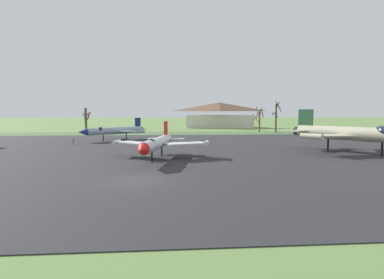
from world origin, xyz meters
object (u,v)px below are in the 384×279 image
object	(u,v)px
jet_fighter_front_left	(358,134)
visitor_building	(219,115)
info_placard_front_right	(73,140)
jet_fighter_front_right	(114,130)
jet_fighter_rear_center	(157,143)

from	to	relation	value
jet_fighter_front_left	visitor_building	bearing A→B (deg)	94.68
jet_fighter_front_left	info_placard_front_right	world-z (taller)	jet_fighter_front_left
jet_fighter_front_right	visitor_building	bearing A→B (deg)	60.49
jet_fighter_front_right	visitor_building	size ratio (longest dim) A/B	0.46
jet_fighter_rear_center	jet_fighter_front_left	bearing A→B (deg)	6.65
info_placard_front_right	jet_fighter_rear_center	world-z (taller)	jet_fighter_rear_center
jet_fighter_front_right	jet_fighter_rear_center	bearing A→B (deg)	-70.33
jet_fighter_front_left	jet_fighter_front_right	bearing A→B (deg)	147.55
jet_fighter_front_right	jet_fighter_front_left	bearing A→B (deg)	-32.45
info_placard_front_right	visitor_building	bearing A→B (deg)	59.67
jet_fighter_front_left	jet_fighter_front_right	world-z (taller)	jet_fighter_front_left
jet_fighter_front_left	jet_fighter_rear_center	xyz separation A→B (m)	(-24.41, -2.85, -0.70)
jet_fighter_front_left	info_placard_front_right	size ratio (longest dim) A/B	15.09
jet_fighter_front_right	visitor_building	distance (m)	55.39
jet_fighter_front_right	info_placard_front_right	world-z (taller)	jet_fighter_front_right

